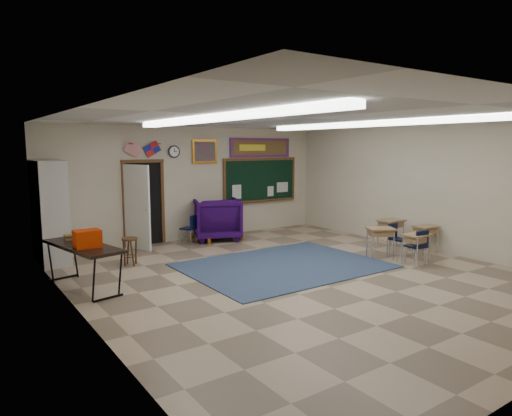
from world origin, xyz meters
TOP-DOWN VIEW (x-y plane):
  - floor at (0.00, 0.00)m, footprint 9.00×9.00m
  - back_wall at (0.00, 4.50)m, footprint 8.00×0.04m
  - left_wall at (-4.00, 0.00)m, footprint 0.04×9.00m
  - right_wall at (4.00, 0.00)m, footprint 0.04×9.00m
  - ceiling at (0.00, 0.00)m, footprint 8.00×9.00m
  - area_rug at (0.20, 0.80)m, footprint 4.00×3.00m
  - fluorescent_strips at (0.00, 0.00)m, footprint 3.86×6.00m
  - doorway at (-1.50, 4.35)m, footprint 1.10×0.89m
  - chalkboard at (2.20, 4.46)m, footprint 2.55×0.14m
  - bulletin_board at (2.20, 4.47)m, footprint 2.10×0.05m
  - framed_art_print at (0.35, 4.47)m, footprint 0.75×0.05m
  - wall_clock at (-0.55, 4.47)m, footprint 0.32×0.05m
  - wall_flags at (-1.40, 4.44)m, footprint 1.16×0.06m
  - storage_cabinet at (-3.71, 3.85)m, footprint 0.59×1.25m
  - wingback_armchair at (0.44, 4.01)m, footprint 1.55×1.57m
  - student_chair_reading at (-0.42, 3.96)m, footprint 0.51×0.51m
  - student_chair_desk_a at (2.55, -0.70)m, footprint 0.42×0.42m
  - student_chair_desk_b at (2.91, 0.02)m, footprint 0.40×0.40m
  - student_desk_front_left at (2.35, 0.07)m, footprint 0.72×0.66m
  - student_desk_front_right at (3.35, 0.60)m, footprint 0.60×0.45m
  - student_desk_back_left at (2.53, -0.73)m, footprint 0.58×0.45m
  - student_desk_back_right at (3.65, -0.17)m, footprint 0.59×0.48m
  - folding_table at (-3.63, 1.60)m, footprint 0.99×1.98m
  - wooden_stool at (-2.42, 2.69)m, footprint 0.33×0.33m

SIDE VIEW (x-z plane):
  - floor at x=0.00m, z-range 0.00..0.00m
  - area_rug at x=0.20m, z-range 0.00..0.02m
  - wooden_stool at x=-2.42m, z-range 0.01..0.59m
  - student_desk_back_right at x=3.65m, z-range 0.04..0.68m
  - student_chair_desk_b at x=2.91m, z-range 0.00..0.73m
  - student_desk_back_left at x=2.53m, z-range 0.04..0.70m
  - student_chair_reading at x=-0.42m, z-range 0.00..0.75m
  - student_chair_desk_a at x=2.55m, z-range 0.00..0.76m
  - student_desk_front_left at x=2.35m, z-range 0.04..0.74m
  - student_desk_front_right at x=3.35m, z-range 0.04..0.76m
  - folding_table at x=-3.63m, z-range -0.11..0.97m
  - wingback_armchair at x=0.44m, z-range 0.00..1.11m
  - doorway at x=-1.50m, z-range -0.02..2.14m
  - storage_cabinet at x=-3.71m, z-range 0.00..2.20m
  - chalkboard at x=2.20m, z-range 0.81..2.11m
  - back_wall at x=0.00m, z-range 0.00..3.00m
  - left_wall at x=-4.00m, z-range 0.00..3.00m
  - right_wall at x=4.00m, z-range 0.00..3.00m
  - framed_art_print at x=0.35m, z-range 2.02..2.67m
  - wall_clock at x=-0.55m, z-range 2.19..2.51m
  - bulletin_board at x=2.20m, z-range 2.18..2.73m
  - wall_flags at x=-1.40m, z-range 2.13..2.83m
  - fluorescent_strips at x=0.00m, z-range 2.89..2.99m
  - ceiling at x=0.00m, z-range 2.98..3.02m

